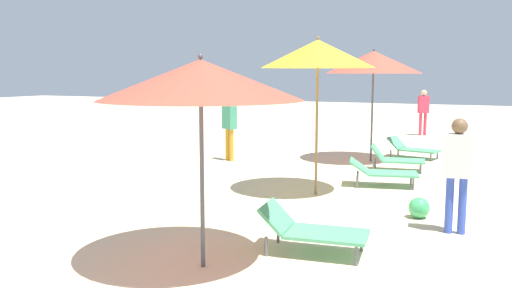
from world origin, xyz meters
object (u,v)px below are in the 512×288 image
object	(u,v)px
lounger_second_shoreside	(311,229)
lounger_farthest_shoreside	(412,148)
lounger_farthest_inland	(396,158)
person_walking_far	(229,121)
person_walking_mid	(458,164)
umbrella_second	(201,80)
beach_ball	(419,208)
lounger_third_shoreside	(382,171)
umbrella_third	(318,54)
person_walking_near	(423,108)
umbrella_farthest	(373,62)

from	to	relation	value
lounger_second_shoreside	lounger_farthest_shoreside	xyz separation A→B (m)	(-0.06, 8.36, -0.05)
lounger_second_shoreside	lounger_farthest_inland	size ratio (longest dim) A/B	1.06
person_walking_far	person_walking_mid	bearing A→B (deg)	78.33
umbrella_second	lounger_second_shoreside	world-z (taller)	umbrella_second
lounger_second_shoreside	beach_ball	xyz separation A→B (m)	(0.97, 2.26, -0.14)
lounger_farthest_shoreside	lounger_second_shoreside	bearing A→B (deg)	-77.39
lounger_third_shoreside	person_walking_mid	xyz separation A→B (m)	(1.58, -2.76, 0.68)
person_walking_far	beach_ball	size ratio (longest dim) A/B	5.11
umbrella_third	lounger_farthest_inland	xyz separation A→B (m)	(0.89, 3.07, -2.27)
lounger_second_shoreside	lounger_farthest_inland	distance (m)	6.24
umbrella_second	person_walking_mid	size ratio (longest dim) A/B	1.51
umbrella_third	lounger_farthest_inland	world-z (taller)	umbrella_third
lounger_farthest_inland	person_walking_near	xyz separation A→B (m)	(-0.45, 7.69, 0.70)
umbrella_third	person_walking_near	world-z (taller)	umbrella_third
umbrella_farthest	lounger_farthest_shoreside	size ratio (longest dim) A/B	2.03
lounger_farthest_inland	person_walking_near	distance (m)	7.74
lounger_second_shoreside	lounger_farthest_inland	world-z (taller)	lounger_second_shoreside
umbrella_farthest	beach_ball	distance (m)	5.91
lounger_second_shoreside	lounger_farthest_inland	bearing A→B (deg)	83.88
person_walking_far	umbrella_farthest	bearing A→B (deg)	137.95
lounger_second_shoreside	person_walking_mid	xyz separation A→B (m)	(1.54, 1.64, 0.67)
lounger_third_shoreside	lounger_farthest_inland	distance (m)	1.84
umbrella_third	beach_ball	world-z (taller)	umbrella_third
lounger_second_shoreside	person_walking_far	xyz separation A→B (m)	(-4.24, 5.93, 0.70)
lounger_farthest_inland	person_walking_mid	distance (m)	4.94
person_walking_mid	person_walking_far	world-z (taller)	person_walking_far
person_walking_mid	person_walking_far	size ratio (longest dim) A/B	0.97
lounger_second_shoreside	person_walking_near	world-z (taller)	person_walking_near
umbrella_third	person_walking_mid	bearing A→B (deg)	-31.06
lounger_farthest_shoreside	person_walking_mid	size ratio (longest dim) A/B	0.87
lounger_third_shoreside	person_walking_mid	bearing A→B (deg)	-73.33
lounger_farthest_inland	umbrella_third	bearing A→B (deg)	-114.75
person_walking_mid	beach_ball	distance (m)	1.17
umbrella_third	beach_ball	size ratio (longest dim) A/B	8.85
lounger_farthest_shoreside	beach_ball	size ratio (longest dim) A/B	4.29
lounger_second_shoreside	beach_ball	world-z (taller)	lounger_second_shoreside
lounger_farthest_shoreside	person_walking_far	distance (m)	4.89
lounger_farthest_shoreside	person_walking_far	size ratio (longest dim) A/B	0.84
umbrella_second	lounger_third_shoreside	xyz separation A→B (m)	(0.94, 5.37, -1.85)
lounger_farthest_inland	person_walking_mid	xyz separation A→B (m)	(1.65, -4.60, 0.69)
umbrella_second	lounger_farthest_inland	xyz separation A→B (m)	(0.87, 7.21, -1.85)
beach_ball	lounger_farthest_shoreside	bearing A→B (deg)	99.61
lounger_second_shoreside	person_walking_near	xyz separation A→B (m)	(-0.55, 13.93, 0.69)
person_walking_far	beach_ball	xyz separation A→B (m)	(5.21, -3.67, -0.85)
umbrella_farthest	person_walking_far	world-z (taller)	umbrella_farthest
umbrella_farthest	umbrella_second	bearing A→B (deg)	-90.37
umbrella_farthest	lounger_second_shoreside	bearing A→B (deg)	-82.81
lounger_farthest_inland	lounger_farthest_shoreside	bearing A→B (deg)	80.16
lounger_third_shoreside	umbrella_farthest	xyz separation A→B (m)	(-0.89, 2.94, 2.20)
lounger_third_shoreside	lounger_farthest_shoreside	bearing A→B (deg)	77.16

